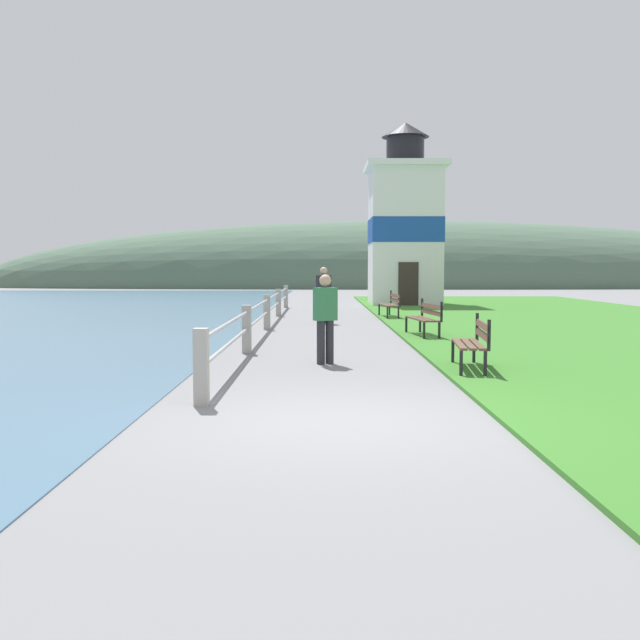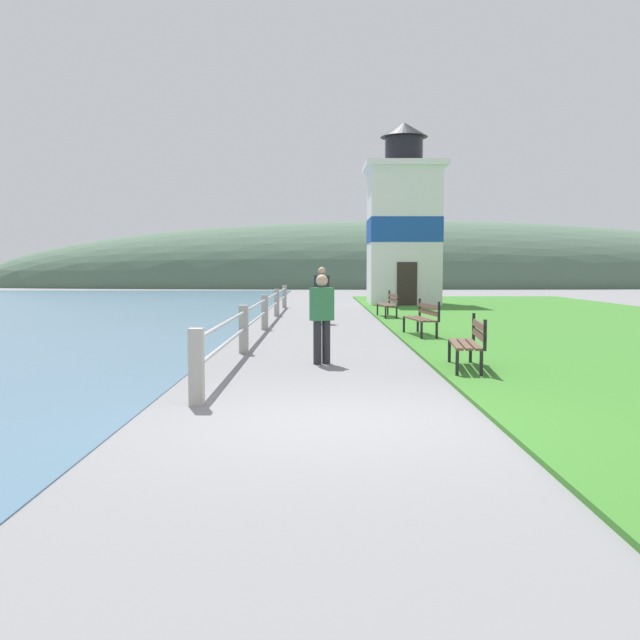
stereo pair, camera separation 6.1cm
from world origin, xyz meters
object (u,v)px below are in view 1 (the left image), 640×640
(park_bench_near, at_px, (472,340))
(park_bench_far, at_px, (390,303))
(park_bench_midway, at_px, (424,316))
(person_strolling, at_px, (322,293))
(person_by_railing, at_px, (324,316))
(lighthouse, at_px, (403,226))

(park_bench_near, xyz_separation_m, park_bench_far, (-0.12, 12.62, 0.00))
(park_bench_midway, distance_m, person_strolling, 5.30)
(person_by_railing, bearing_deg, person_strolling, -27.02)
(park_bench_near, xyz_separation_m, lighthouse, (1.40, 21.70, 3.14))
(park_bench_midway, distance_m, park_bench_far, 6.71)
(park_bench_far, relative_size, lighthouse, 0.22)
(lighthouse, xyz_separation_m, person_strolling, (-3.84, -11.15, -2.72))
(lighthouse, height_order, person_strolling, lighthouse)
(park_bench_midway, distance_m, lighthouse, 16.15)
(park_bench_near, bearing_deg, person_by_railing, -16.49)
(park_bench_near, height_order, person_by_railing, person_by_railing)
(park_bench_far, bearing_deg, park_bench_near, 86.37)
(park_bench_near, bearing_deg, park_bench_midway, -84.75)
(park_bench_far, height_order, lighthouse, lighthouse)
(lighthouse, bearing_deg, person_strolling, -109.02)
(park_bench_midway, relative_size, park_bench_far, 1.01)
(park_bench_far, height_order, person_strolling, person_strolling)
(person_strolling, bearing_deg, person_by_railing, 152.00)
(park_bench_midway, relative_size, lighthouse, 0.22)
(park_bench_near, distance_m, person_by_railing, 2.69)
(park_bench_far, bearing_deg, lighthouse, -103.62)
(park_bench_far, bearing_deg, person_strolling, 37.40)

